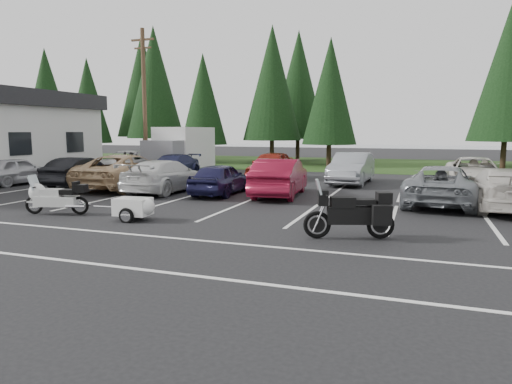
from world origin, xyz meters
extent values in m
plane|color=black|center=(0.00, 0.00, 0.00)|extent=(120.00, 120.00, 0.00)
cube|color=#1A3310|center=(0.00, 24.00, 0.01)|extent=(80.00, 16.00, 0.01)
cube|color=slate|center=(4.00, 55.00, 0.00)|extent=(70.00, 50.00, 0.02)
cylinder|color=#473321|center=(-10.00, 12.00, 4.50)|extent=(0.26, 0.26, 9.00)
cube|color=#473321|center=(-10.00, 12.00, 8.30)|extent=(1.60, 0.12, 0.12)
cube|color=#473321|center=(-10.00, 12.00, 7.80)|extent=(1.20, 0.10, 0.10)
cube|color=silver|center=(0.00, 2.00, 0.00)|extent=(32.00, 16.00, 0.01)
cylinder|color=#332316|center=(-28.00, 22.50, 1.25)|extent=(0.36, 0.36, 2.50)
cone|color=black|center=(-28.00, 22.50, 6.24)|extent=(4.58, 4.58, 8.84)
cylinder|color=#332316|center=(-22.00, 21.20, 1.08)|extent=(0.36, 0.36, 2.16)
cone|color=black|center=(-22.00, 21.20, 5.40)|extent=(3.96, 3.96, 7.65)
cylinder|color=#332316|center=(-16.00, 22.80, 1.39)|extent=(0.36, 0.36, 2.78)
cone|color=black|center=(-16.00, 22.80, 6.96)|extent=(5.10, 5.10, 9.86)
cylinder|color=#332316|center=(-10.50, 21.40, 1.06)|extent=(0.36, 0.36, 2.11)
cone|color=black|center=(-10.50, 21.40, 5.28)|extent=(3.87, 3.87, 7.48)
cylinder|color=#332316|center=(-5.00, 22.90, 1.31)|extent=(0.36, 0.36, 2.62)
cone|color=black|center=(-5.00, 22.90, 6.54)|extent=(4.80, 4.80, 9.27)
cylinder|color=#332316|center=(0.00, 21.60, 1.13)|extent=(0.36, 0.36, 2.26)
cone|color=black|center=(0.00, 21.60, 5.64)|extent=(4.14, 4.14, 7.99)
cylinder|color=#332316|center=(12.00, 22.10, 1.34)|extent=(0.36, 0.36, 2.69)
cone|color=black|center=(12.00, 22.10, 6.72)|extent=(4.93, 4.93, 9.52)
cylinder|color=#332316|center=(-20.00, 27.00, 1.44)|extent=(0.36, 0.36, 2.88)
cone|color=black|center=(-20.00, 27.00, 7.20)|extent=(5.28, 5.28, 10.20)
cylinder|color=#332316|center=(-4.00, 27.50, 1.36)|extent=(0.36, 0.36, 2.71)
cone|color=black|center=(-4.00, 27.50, 6.78)|extent=(4.97, 4.97, 9.61)
imported|color=silver|center=(-12.31, 3.99, 0.69)|extent=(1.92, 4.16, 1.38)
imported|color=black|center=(-8.94, 4.67, 0.70)|extent=(1.81, 4.33, 1.39)
imported|color=tan|center=(-6.17, 4.56, 0.80)|extent=(3.02, 5.89, 1.59)
imported|color=silver|center=(-3.81, 4.03, 0.71)|extent=(2.07, 4.92, 1.42)
imported|color=#19183C|center=(-1.25, 4.15, 0.67)|extent=(1.70, 3.97, 1.34)
imported|color=maroon|center=(1.22, 4.59, 0.77)|extent=(2.10, 4.82, 1.54)
imported|color=slate|center=(7.37, 4.37, 0.71)|extent=(2.76, 5.29, 1.42)
imported|color=beige|center=(9.27, 3.94, 0.72)|extent=(2.17, 4.99, 1.43)
imported|color=#BBBBB9|center=(-9.83, 9.73, 0.75)|extent=(2.56, 5.42, 1.50)
imported|color=#1A1E43|center=(-6.69, 9.53, 0.66)|extent=(1.99, 4.62, 1.33)
imported|color=maroon|center=(-1.02, 10.44, 0.78)|extent=(1.94, 4.63, 1.56)
imported|color=gray|center=(3.37, 10.01, 0.78)|extent=(1.86, 4.82, 1.57)
imported|color=beige|center=(9.04, 10.28, 0.72)|extent=(2.38, 5.16, 1.43)
camera|label=1|loc=(6.60, -13.25, 2.65)|focal=32.00mm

